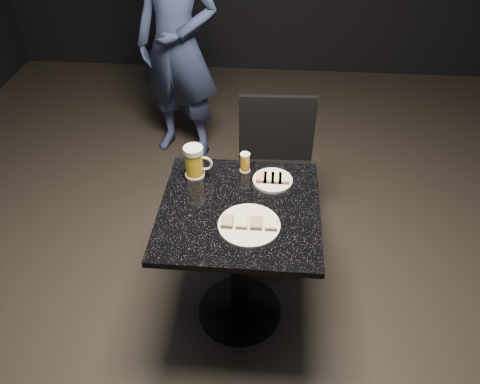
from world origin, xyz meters
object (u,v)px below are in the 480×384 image
plate_small (273,180)px  table (240,246)px  chair (276,167)px  beer_mug (195,162)px  plate_large (249,225)px  beer_tumbler (245,162)px  patron (177,44)px

plate_small → table: 0.34m
table → chair: (0.15, 0.65, -0.01)m
table → beer_mug: (-0.23, 0.21, 0.32)m
plate_large → beer_tumbler: (-0.04, 0.38, 0.04)m
table → beer_tumbler: (0.00, 0.27, 0.29)m
plate_large → plate_small: size_ratio=1.41×
plate_small → beer_mug: (-0.36, 0.02, 0.07)m
plate_large → patron: (-0.60, 1.63, 0.09)m
table → beer_tumbler: beer_tumbler is taller
beer_mug → beer_tumbler: beer_mug is taller
beer_tumbler → plate_small: bearing=-29.3°
plate_small → table: bearing=-125.9°
patron → chair: patron is taller
plate_small → chair: bearing=87.9°
beer_tumbler → chair: chair is taller
plate_large → beer_tumbler: bearing=96.7°
plate_small → patron: patron is taller
plate_large → beer_mug: 0.43m
table → beer_mug: bearing=137.1°
patron → chair: size_ratio=1.91×
patron → chair: bearing=-32.7°
patron → beer_tumbler: patron is taller
plate_small → patron: size_ratio=0.11×
plate_large → chair: (0.11, 0.76, -0.25)m
plate_small → beer_tumbler: size_ratio=1.88×
patron → plate_large: bearing=-51.6°
beer_tumbler → table: bearing=-90.9°
plate_small → beer_mug: bearing=176.9°
plate_small → beer_mug: beer_mug is taller
plate_small → table: (-0.14, -0.19, -0.25)m
beer_tumbler → chair: 0.50m
plate_large → table: bearing=112.7°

